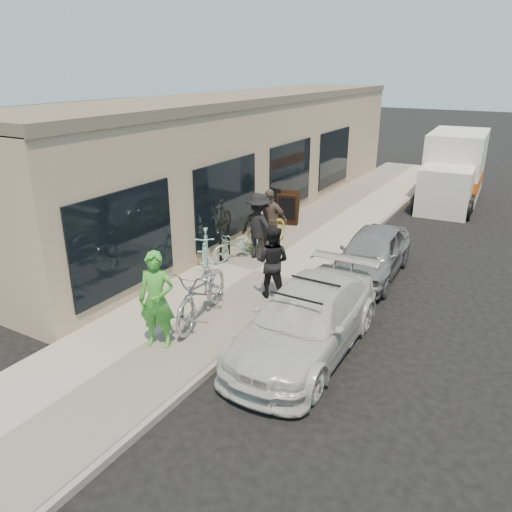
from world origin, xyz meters
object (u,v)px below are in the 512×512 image
at_px(cruiser_bike_a, 205,251).
at_px(bystander_a, 259,226).
at_px(cruiser_bike_c, 266,228).
at_px(sedan_white, 306,320).
at_px(cruiser_bike_b, 236,245).
at_px(woman_rider, 157,300).
at_px(sandwich_board, 288,208).
at_px(moving_truck, 453,171).
at_px(bystander_b, 269,221).
at_px(tandem_bike, 203,292).
at_px(bike_rack, 225,238).
at_px(man_standing, 272,262).
at_px(sedan_silver, 372,253).

height_order(cruiser_bike_a, bystander_a, bystander_a).
bearing_deg(cruiser_bike_c, bystander_a, -63.78).
relative_size(sedan_white, cruiser_bike_c, 2.37).
height_order(sedan_white, cruiser_bike_b, sedan_white).
xyz_separation_m(woman_rider, cruiser_bike_c, (-0.91, 5.80, -0.37)).
xyz_separation_m(sandwich_board, moving_truck, (3.97, 6.64, 0.48)).
height_order(sedan_white, bystander_b, bystander_b).
bearing_deg(cruiser_bike_b, sedan_white, -23.80).
height_order(cruiser_bike_b, bystander_b, bystander_b).
bearing_deg(bystander_b, woman_rider, -96.97).
distance_m(cruiser_bike_b, bystander_a, 0.80).
xyz_separation_m(tandem_bike, cruiser_bike_b, (-1.25, 3.26, -0.20)).
bearing_deg(cruiser_bike_b, bike_rack, -142.22).
bearing_deg(bystander_a, moving_truck, -101.65).
relative_size(sandwich_board, bystander_b, 0.60).
distance_m(woman_rider, cruiser_bike_a, 3.71).
relative_size(sandwich_board, moving_truck, 0.20).
bearing_deg(sedan_white, man_standing, 134.46).
bearing_deg(bystander_b, cruiser_bike_b, -130.44).
height_order(moving_truck, bystander_a, moving_truck).
distance_m(man_standing, cruiser_bike_b, 2.54).
bearing_deg(bike_rack, bystander_a, 32.72).
height_order(sedan_silver, cruiser_bike_c, cruiser_bike_c).
height_order(cruiser_bike_a, bystander_b, bystander_b).
relative_size(bike_rack, sedan_silver, 0.27).
distance_m(moving_truck, woman_rider, 14.95).
bearing_deg(sedan_white, woman_rider, -150.13).
distance_m(sandwich_board, sedan_white, 7.62).
distance_m(man_standing, cruiser_bike_a, 2.25).
height_order(sandwich_board, cruiser_bike_b, sandwich_board).
distance_m(sedan_silver, tandem_bike, 4.88).
height_order(man_standing, cruiser_bike_b, man_standing).
xyz_separation_m(cruiser_bike_a, cruiser_bike_c, (0.45, 2.37, 0.03)).
height_order(bike_rack, cruiser_bike_c, cruiser_bike_c).
distance_m(woman_rider, cruiser_bike_c, 5.88).
bearing_deg(sedan_silver, bystander_a, -169.69).
bearing_deg(man_standing, sedan_white, 125.65).
xyz_separation_m(bike_rack, sedan_silver, (3.75, 1.20, -0.12)).
distance_m(bike_rack, tandem_bike, 3.51).
height_order(bike_rack, man_standing, man_standing).
height_order(sandwich_board, moving_truck, moving_truck).
relative_size(man_standing, cruiser_bike_c, 0.89).
distance_m(sandwich_board, bystander_b, 2.70).
height_order(sandwich_board, tandem_bike, tandem_bike).
height_order(moving_truck, bystander_b, moving_truck).
distance_m(sedan_silver, man_standing, 3.07).
bearing_deg(woman_rider, sedan_white, 10.50).
bearing_deg(moving_truck, woman_rider, -103.59).
bearing_deg(cruiser_bike_a, sedan_silver, -1.91).
xyz_separation_m(sedan_white, tandem_bike, (-2.28, -0.16, 0.12)).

